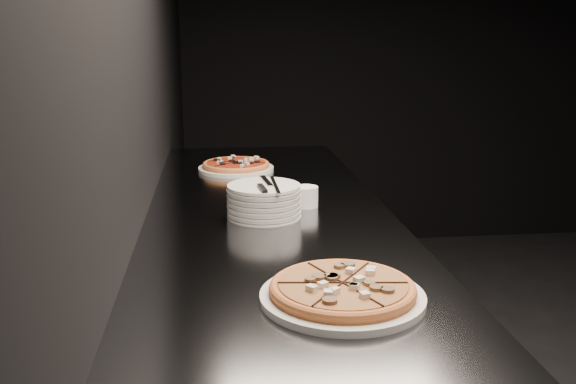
{
  "coord_description": "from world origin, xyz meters",
  "views": [
    {
      "loc": [
        -2.29,
        -1.79,
        1.46
      ],
      "look_at": [
        -2.08,
        0.02,
        1.0
      ],
      "focal_mm": 40.0,
      "sensor_mm": 36.0,
      "label": 1
    }
  ],
  "objects": [
    {
      "name": "wall_left",
      "position": [
        -2.5,
        0.0,
        1.4
      ],
      "size": [
        0.02,
        5.0,
        2.8
      ],
      "primitive_type": "cube",
      "color": "black",
      "rests_on": "floor"
    },
    {
      "name": "wall_back",
      "position": [
        0.0,
        2.5,
        1.4
      ],
      "size": [
        5.0,
        0.02,
        2.8
      ],
      "primitive_type": "cube",
      "color": "black",
      "rests_on": "floor"
    },
    {
      "name": "counter",
      "position": [
        -2.13,
        0.0,
        0.46
      ],
      "size": [
        0.74,
        2.44,
        0.92
      ],
      "color": "slate",
      "rests_on": "floor"
    },
    {
      "name": "pizza_mushroom",
      "position": [
        -2.04,
        -0.59,
        0.94
      ],
      "size": [
        0.34,
        0.34,
        0.04
      ],
      "rotation": [
        0.0,
        0.0,
        -0.11
      ],
      "color": "white",
      "rests_on": "counter"
    },
    {
      "name": "pizza_tomato",
      "position": [
        -2.21,
        0.7,
        0.94
      ],
      "size": [
        0.33,
        0.33,
        0.03
      ],
      "rotation": [
        0.0,
        0.0,
        -0.29
      ],
      "color": "white",
      "rests_on": "counter"
    },
    {
      "name": "plate_stack",
      "position": [
        -2.15,
        0.04,
        0.97
      ],
      "size": [
        0.22,
        0.22,
        0.1
      ],
      "color": "white",
      "rests_on": "counter"
    },
    {
      "name": "cutlery",
      "position": [
        -2.14,
        0.03,
        1.02
      ],
      "size": [
        0.08,
        0.23,
        0.01
      ],
      "rotation": [
        0.0,
        0.0,
        0.11
      ],
      "color": "silver",
      "rests_on": "plate_stack"
    },
    {
      "name": "ramekin",
      "position": [
        -2.01,
        0.14,
        0.95
      ],
      "size": [
        0.07,
        0.07,
        0.06
      ],
      "color": "white",
      "rests_on": "counter"
    }
  ]
}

